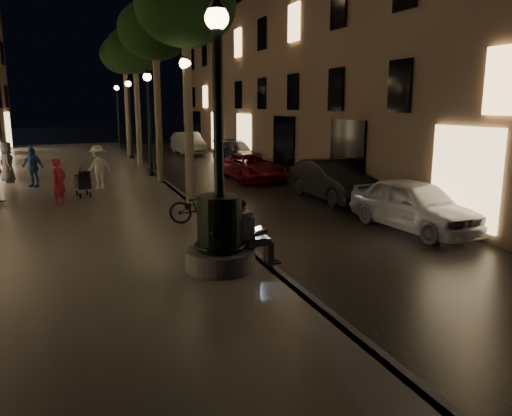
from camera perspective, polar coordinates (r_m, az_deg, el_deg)
name	(u,v)px	position (r m, az deg, el deg)	size (l,w,h in m)	color
ground	(162,183)	(22.83, -10.73, 2.87)	(120.00, 120.00, 0.00)	black
cobble_lane	(226,179)	(23.50, -3.49, 3.33)	(6.00, 45.00, 0.02)	black
promenade	(67,185)	(22.53, -20.82, 2.44)	(8.00, 45.00, 0.20)	slate
curb_strip	(162,180)	(22.82, -10.74, 3.12)	(0.25, 45.00, 0.20)	#59595B
building_right	(332,28)	(29.00, 8.67, 19.67)	(8.00, 36.00, 15.00)	#7E644E
fountain_lamppost	(220,220)	(9.90, -4.16, -1.37)	(1.40, 1.40, 5.21)	#59595B
seated_man_laptop	(249,231)	(10.15, -0.80, -2.65)	(1.02, 0.35, 1.39)	tan
tree_near	(185,8)	(15.89, -8.08, 21.74)	(3.00, 3.00, 7.30)	#6B604C
tree_second	(155,31)	(21.74, -11.48, 19.16)	(3.00, 3.00, 7.40)	#6B604C
tree_third	(135,51)	(27.61, -13.68, 17.04)	(3.00, 3.00, 7.20)	#6B604C
tree_far	(124,56)	(33.58, -14.81, 16.49)	(3.00, 3.00, 7.50)	#6B604C
lamp_curb_a	(187,112)	(15.64, -7.94, 10.86)	(0.36, 0.36, 4.81)	black
lamp_curb_b	(149,109)	(23.52, -12.18, 10.98)	(0.36, 0.36, 4.81)	black
lamp_curb_c	(129,108)	(31.45, -14.28, 11.03)	(0.36, 0.36, 4.81)	black
lamp_curb_d	(118,107)	(39.42, -15.54, 11.04)	(0.36, 0.36, 4.81)	black
stroller	(83,182)	(18.86, -19.18, 2.81)	(0.55, 1.05, 1.06)	black
car_front	(415,205)	(14.57, 17.69, 0.37)	(1.70, 4.21, 1.44)	#A4A5AB
car_second	(333,180)	(18.43, 8.80, 3.15)	(1.56, 4.46, 1.47)	black
car_third	(253,167)	(23.10, -0.31, 4.70)	(2.02, 4.39, 1.22)	maroon
car_rear	(234,153)	(29.30, -2.48, 6.34)	(1.91, 4.71, 1.37)	#2A292E
car_fifth	(188,143)	(35.73, -7.77, 7.35)	(1.61, 4.61, 1.52)	#ACACA6
pedestrian_red	(59,182)	(17.46, -21.57, 2.77)	(0.56, 0.37, 1.54)	#B6243D
pedestrian_white	(99,167)	(20.43, -17.56, 4.48)	(1.10, 0.63, 1.71)	white
pedestrian_blue	(33,167)	(21.83, -24.16, 4.31)	(0.95, 0.39, 1.62)	#2A549A
pedestrian_dark	(7,162)	(23.52, -26.57, 4.69)	(0.84, 0.55, 1.72)	#37373C
bicycle	(202,207)	(13.83, -6.17, 0.13)	(0.64, 1.84, 0.97)	black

